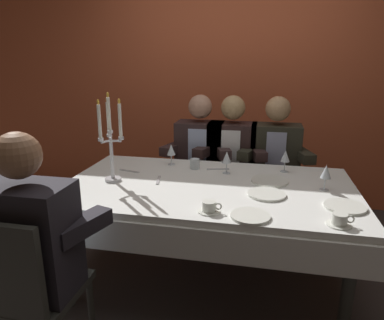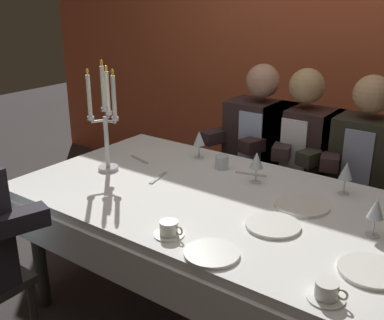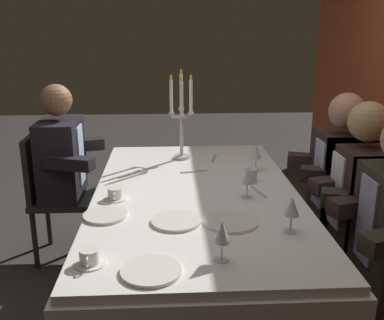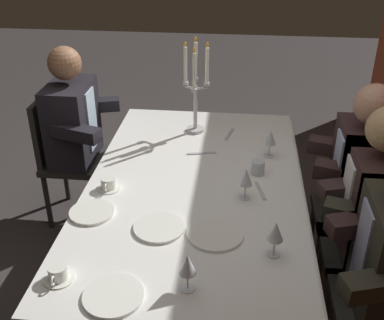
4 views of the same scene
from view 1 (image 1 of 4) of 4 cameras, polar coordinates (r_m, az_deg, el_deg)
name	(u,v)px [view 1 (image 1 of 4)]	position (r m, az deg, el deg)	size (l,w,h in m)	color
ground_plane	(207,281)	(2.68, 2.37, -18.97)	(12.00, 12.00, 0.00)	#3A3434
back_wall	(234,77)	(3.85, 6.81, 13.12)	(6.00, 0.12, 2.70)	#D45C37
dining_table	(208,201)	(2.38, 2.54, -6.64)	(1.94, 1.14, 0.74)	white
candelabra	(111,142)	(2.39, -13.00, 2.80)	(0.15, 0.17, 0.60)	silver
dinner_plate_0	(267,194)	(2.20, 11.98, -5.42)	(0.23, 0.23, 0.01)	white
dinner_plate_1	(270,181)	(2.44, 12.45, -3.32)	(0.25, 0.25, 0.01)	white
dinner_plate_2	(345,206)	(2.16, 23.49, -6.90)	(0.23, 0.23, 0.01)	white
dinner_plate_3	(250,216)	(1.90, 9.40, -8.91)	(0.21, 0.21, 0.01)	white
wine_glass_0	(171,150)	(2.74, -3.39, 1.56)	(0.07, 0.07, 0.16)	silver
wine_glass_1	(326,173)	(2.36, 20.83, -1.92)	(0.07, 0.07, 0.16)	silver
wine_glass_2	(227,158)	(2.54, 5.63, 0.32)	(0.07, 0.07, 0.16)	silver
wine_glass_3	(285,156)	(2.65, 14.85, 0.55)	(0.07, 0.07, 0.16)	silver
water_tumbler_0	(195,164)	(2.66, 0.45, -0.61)	(0.07, 0.07, 0.08)	silver
coffee_cup_0	(209,207)	(1.93, 2.83, -7.63)	(0.13, 0.12, 0.06)	white
coffee_cup_1	(340,220)	(1.93, 22.78, -8.95)	(0.13, 0.12, 0.06)	white
spoon_0	(158,180)	(2.42, -5.46, -3.24)	(0.17, 0.02, 0.01)	#B7B7BC
fork_1	(129,171)	(2.64, -10.08, -1.76)	(0.17, 0.02, 0.01)	#B7B7BC
spoon_2	(218,169)	(2.65, 4.22, -1.48)	(0.17, 0.02, 0.01)	#B7B7BC
seated_diner_0	(28,239)	(1.84, -24.97, -11.45)	(0.63, 0.48, 1.24)	#2D2D28
seated_diner_1	(200,151)	(3.21, 1.31, 1.54)	(0.63, 0.48, 1.24)	#2D2D28
seated_diner_2	(232,152)	(3.17, 6.45, 1.26)	(0.63, 0.48, 1.24)	#2D2D28
seated_diner_3	(275,154)	(3.16, 13.26, 0.88)	(0.63, 0.48, 1.24)	#2D2D28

